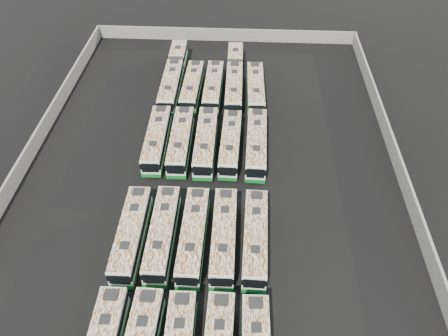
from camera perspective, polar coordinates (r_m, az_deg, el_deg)
ground at (r=50.56m, az=-1.99°, el=-2.62°), size 140.00×140.00×0.00m
perimeter_wall at (r=49.78m, az=-2.02°, el=-1.74°), size 45.20×73.20×2.20m
bus_midfront_far_left at (r=45.05m, az=-11.99°, el=-8.44°), size 2.45×10.97×3.08m
bus_midfront_left at (r=44.57m, az=-8.04°, el=-8.47°), size 2.37×10.93×3.07m
bus_midfront_center at (r=44.08m, az=-4.02°, el=-8.79°), size 2.39×10.97×3.08m
bus_midfront_right at (r=43.93m, az=-0.01°, el=-8.90°), size 2.39×10.94×3.08m
bus_midfront_far_right at (r=43.93m, az=4.10°, el=-9.07°), size 2.52×10.93×3.06m
bus_midback_far_left at (r=55.16m, az=-8.75°, el=3.71°), size 2.62×11.12×3.12m
bus_midback_left at (r=54.59m, az=-5.66°, el=3.57°), size 2.52×11.15×3.13m
bus_midback_center at (r=54.17m, az=-2.38°, el=3.44°), size 2.48×11.29×3.17m
bus_midback_right at (r=54.01m, az=0.85°, el=3.23°), size 2.52×10.80×3.03m
bus_midback_far_right at (r=54.00m, az=4.24°, el=3.19°), size 2.61×11.32×3.18m
bus_back_far_left at (r=67.28m, az=-6.61°, el=11.93°), size 2.58×17.49×3.17m
bus_back_left at (r=64.46m, az=-4.17°, el=10.53°), size 2.51×10.89×3.05m
bus_back_center at (r=64.24m, az=-1.40°, el=10.52°), size 2.40×10.91×3.07m
bus_back_right at (r=66.43m, az=1.38°, el=11.74°), size 2.56×17.12×3.10m
bus_back_far_right at (r=63.95m, az=4.13°, el=10.27°), size 2.61×11.05×3.10m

